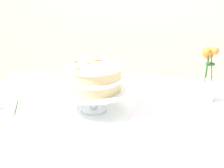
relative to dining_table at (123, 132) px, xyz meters
The scene contains 5 objects.
dining_table is the anchor object (origin of this frame).
linen_napkin 0.16m from the dining_table, behind, with size 0.32×0.32×0.00m, color white.
cake_stand 0.22m from the dining_table, behind, with size 0.29×0.29×0.10m.
layer_cake 0.28m from the dining_table, behind, with size 0.24×0.24×0.12m.
flower_vase 0.46m from the dining_table, 28.68° to the left, with size 0.09×0.09×0.26m.
Camera 1 is at (0.15, -1.34, 1.33)m, focal length 54.14 mm.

